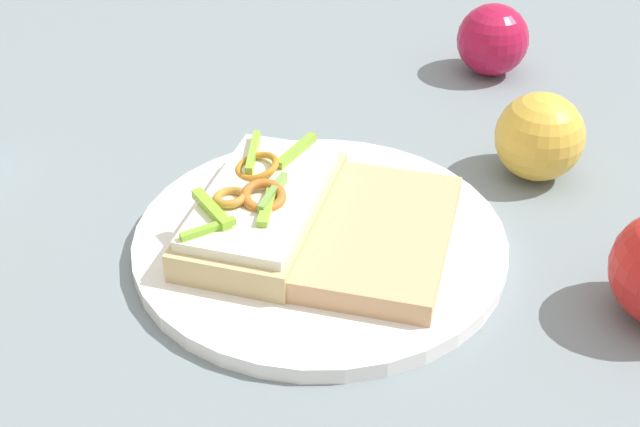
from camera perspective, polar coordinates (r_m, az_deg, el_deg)
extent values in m
plane|color=slate|center=(0.67, 0.00, -2.28)|extent=(2.00, 2.00, 0.00)
cylinder|color=white|center=(0.67, 0.00, -1.85)|extent=(0.28, 0.28, 0.01)
cube|color=tan|center=(0.67, -3.71, 0.03)|extent=(0.09, 0.17, 0.02)
cube|color=silver|center=(0.66, -3.76, 1.14)|extent=(0.08, 0.15, 0.01)
torus|color=#B86624|center=(0.64, -3.67, 1.14)|extent=(0.04, 0.05, 0.01)
torus|color=#B9812F|center=(0.65, -5.82, 1.04)|extent=(0.04, 0.04, 0.01)
torus|color=#BD7820|center=(0.68, -4.09, 3.05)|extent=(0.05, 0.05, 0.02)
cube|color=#7FA932|center=(0.70, -1.55, 4.08)|extent=(0.02, 0.05, 0.01)
cube|color=#84B535|center=(0.69, -4.35, 3.94)|extent=(0.02, 0.06, 0.01)
cube|color=#7DBB31|center=(0.62, -7.25, -1.00)|extent=(0.03, 0.03, 0.01)
cube|color=#85B737|center=(0.64, -3.36, 0.68)|extent=(0.02, 0.05, 0.01)
cube|color=#74A149|center=(0.65, -3.07, 1.32)|extent=(0.01, 0.05, 0.01)
cube|color=#84B92E|center=(0.63, -7.01, 0.30)|extent=(0.04, 0.04, 0.01)
cube|color=tan|center=(0.65, 3.82, -1.42)|extent=(0.11, 0.16, 0.02)
sphere|color=gold|center=(0.76, 14.00, 4.84)|extent=(0.09, 0.09, 0.07)
sphere|color=#A91338|center=(0.92, 11.09, 10.95)|extent=(0.10, 0.10, 0.07)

